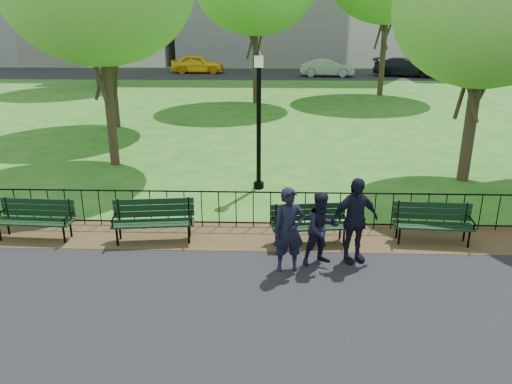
{
  "coord_description": "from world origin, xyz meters",
  "views": [
    {
      "loc": [
        -0.57,
        -8.75,
        4.68
      ],
      "look_at": [
        -0.92,
        1.5,
        1.06
      ],
      "focal_mm": 35.0,
      "sensor_mm": 36.0,
      "label": 1
    }
  ],
  "objects_px": {
    "person_left": "(289,230)",
    "person_mid": "(322,229)",
    "sedan_silver": "(327,68)",
    "lamppost": "(259,116)",
    "tree_near_e": "(487,8)",
    "person_right": "(354,220)",
    "park_bench_left_a": "(153,216)",
    "sedan_dark": "(405,67)",
    "park_bench_main": "(300,220)",
    "park_bench_left_b": "(36,215)",
    "taxi": "(198,64)",
    "park_bench_right_a": "(433,219)"
  },
  "relations": [
    {
      "from": "park_bench_left_a",
      "to": "park_bench_left_b",
      "type": "height_order",
      "value": "park_bench_left_a"
    },
    {
      "from": "tree_near_e",
      "to": "taxi",
      "type": "bearing_deg",
      "value": 112.58
    },
    {
      "from": "sedan_silver",
      "to": "person_left",
      "type": "bearing_deg",
      "value": 177.06
    },
    {
      "from": "park_bench_right_a",
      "to": "tree_near_e",
      "type": "height_order",
      "value": "tree_near_e"
    },
    {
      "from": "person_right",
      "to": "tree_near_e",
      "type": "bearing_deg",
      "value": 32.89
    },
    {
      "from": "person_mid",
      "to": "sedan_silver",
      "type": "distance_m",
      "value": 33.04
    },
    {
      "from": "park_bench_main",
      "to": "park_bench_left_a",
      "type": "xyz_separation_m",
      "value": [
        -3.18,
        0.11,
        0.0
      ]
    },
    {
      "from": "park_bench_left_a",
      "to": "person_mid",
      "type": "xyz_separation_m",
      "value": [
        3.56,
        -1.0,
        0.19
      ]
    },
    {
      "from": "park_bench_main",
      "to": "person_mid",
      "type": "xyz_separation_m",
      "value": [
        0.38,
        -0.89,
        0.19
      ]
    },
    {
      "from": "park_bench_left_a",
      "to": "person_left",
      "type": "distance_m",
      "value": 3.19
    },
    {
      "from": "tree_near_e",
      "to": "person_mid",
      "type": "distance_m",
      "value": 8.43
    },
    {
      "from": "park_bench_left_b",
      "to": "sedan_dark",
      "type": "xyz_separation_m",
      "value": [
        15.95,
        32.16,
        0.2
      ]
    },
    {
      "from": "park_bench_main",
      "to": "park_bench_left_b",
      "type": "height_order",
      "value": "park_bench_left_b"
    },
    {
      "from": "taxi",
      "to": "lamppost",
      "type": "bearing_deg",
      "value": -166.02
    },
    {
      "from": "person_right",
      "to": "sedan_silver",
      "type": "height_order",
      "value": "person_right"
    },
    {
      "from": "park_bench_left_a",
      "to": "sedan_dark",
      "type": "height_order",
      "value": "sedan_dark"
    },
    {
      "from": "park_bench_left_b",
      "to": "sedan_silver",
      "type": "height_order",
      "value": "sedan_silver"
    },
    {
      "from": "person_right",
      "to": "sedan_silver",
      "type": "xyz_separation_m",
      "value": [
        2.76,
        32.72,
        -0.16
      ]
    },
    {
      "from": "park_bench_right_a",
      "to": "lamppost",
      "type": "distance_m",
      "value": 5.46
    },
    {
      "from": "park_bench_main",
      "to": "park_bench_left_a",
      "type": "distance_m",
      "value": 3.18
    },
    {
      "from": "person_mid",
      "to": "sedan_dark",
      "type": "xyz_separation_m",
      "value": [
        9.76,
        33.19,
        -0.02
      ]
    },
    {
      "from": "tree_near_e",
      "to": "park_bench_left_a",
      "type": "bearing_deg",
      "value": -151.26
    },
    {
      "from": "park_bench_left_a",
      "to": "taxi",
      "type": "height_order",
      "value": "taxi"
    },
    {
      "from": "taxi",
      "to": "park_bench_right_a",
      "type": "bearing_deg",
      "value": -161.0
    },
    {
      "from": "person_left",
      "to": "person_mid",
      "type": "height_order",
      "value": "person_left"
    },
    {
      "from": "tree_near_e",
      "to": "taxi",
      "type": "height_order",
      "value": "tree_near_e"
    },
    {
      "from": "park_bench_main",
      "to": "lamppost",
      "type": "relative_size",
      "value": 0.44
    },
    {
      "from": "person_left",
      "to": "person_mid",
      "type": "relative_size",
      "value": 1.11
    },
    {
      "from": "person_mid",
      "to": "taxi",
      "type": "height_order",
      "value": "taxi"
    },
    {
      "from": "person_left",
      "to": "sedan_silver",
      "type": "bearing_deg",
      "value": 73.96
    },
    {
      "from": "park_bench_right_a",
      "to": "person_mid",
      "type": "bearing_deg",
      "value": -151.89
    },
    {
      "from": "person_left",
      "to": "person_right",
      "type": "relative_size",
      "value": 0.95
    },
    {
      "from": "person_right",
      "to": "sedan_silver",
      "type": "bearing_deg",
      "value": 65.35
    },
    {
      "from": "lamppost",
      "to": "person_mid",
      "type": "bearing_deg",
      "value": -73.53
    },
    {
      "from": "person_mid",
      "to": "park_bench_right_a",
      "type": "bearing_deg",
      "value": 1.47
    },
    {
      "from": "lamppost",
      "to": "person_mid",
      "type": "relative_size",
      "value": 2.57
    },
    {
      "from": "sedan_dark",
      "to": "person_right",
      "type": "bearing_deg",
      "value": -176.17
    },
    {
      "from": "park_bench_main",
      "to": "person_left",
      "type": "bearing_deg",
      "value": -109.91
    },
    {
      "from": "sedan_silver",
      "to": "park_bench_main",
      "type": "bearing_deg",
      "value": 177.27
    },
    {
      "from": "park_bench_main",
      "to": "lamppost",
      "type": "height_order",
      "value": "lamppost"
    },
    {
      "from": "person_left",
      "to": "tree_near_e",
      "type": "bearing_deg",
      "value": 38.09
    },
    {
      "from": "park_bench_left_b",
      "to": "person_left",
      "type": "height_order",
      "value": "person_left"
    },
    {
      "from": "tree_near_e",
      "to": "person_mid",
      "type": "bearing_deg",
      "value": -130.63
    },
    {
      "from": "park_bench_right_a",
      "to": "person_mid",
      "type": "relative_size",
      "value": 1.13
    },
    {
      "from": "park_bench_right_a",
      "to": "person_left",
      "type": "distance_m",
      "value": 3.47
    },
    {
      "from": "person_right",
      "to": "park_bench_main",
      "type": "bearing_deg",
      "value": 124.47
    },
    {
      "from": "person_left",
      "to": "park_bench_main",
      "type": "bearing_deg",
      "value": 68.15
    },
    {
      "from": "taxi",
      "to": "tree_near_e",
      "type": "bearing_deg",
      "value": -154.83
    },
    {
      "from": "park_bench_left_b",
      "to": "tree_near_e",
      "type": "height_order",
      "value": "tree_near_e"
    },
    {
      "from": "person_left",
      "to": "sedan_silver",
      "type": "height_order",
      "value": "person_left"
    }
  ]
}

